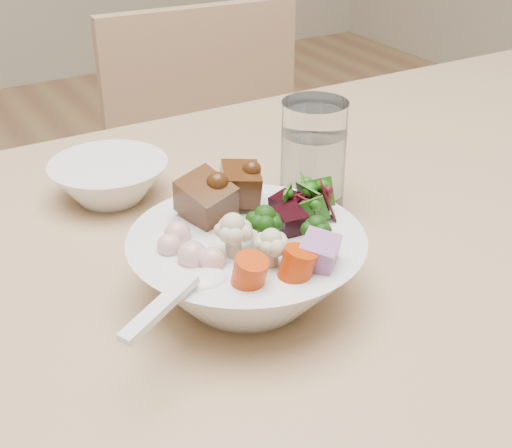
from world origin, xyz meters
name	(u,v)px	position (x,y,z in m)	size (l,w,h in m)	color
dining_table	(388,331)	(0.09, -0.16, 0.71)	(1.69, 0.96, 0.79)	tan
chair_far	(226,211)	(0.27, 0.52, 0.48)	(0.43, 0.43, 0.86)	tan
food_bowl	(248,261)	(-0.05, -0.13, 0.82)	(0.21, 0.21, 0.11)	white
soup_spoon	(194,287)	(-0.13, -0.17, 0.85)	(0.11, 0.07, 0.02)	white
water_glass	(313,160)	(0.09, -0.01, 0.84)	(0.07, 0.07, 0.12)	white
side_bowl	(110,181)	(-0.09, 0.12, 0.81)	(0.13, 0.13, 0.04)	white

